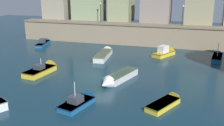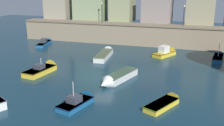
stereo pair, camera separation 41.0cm
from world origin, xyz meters
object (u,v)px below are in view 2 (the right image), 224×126
Objects in this scene: moored_boat_6 at (167,102)px; moored_boat_2 at (116,78)px; quay_lamp_1 at (184,12)px; moored_boat_3 at (45,68)px; moored_boat_5 at (218,57)px; moored_boat_8 at (105,54)px; quay_lamp_0 at (102,9)px; moored_boat_1 at (167,52)px; moored_boat_9 at (46,42)px; moored_boat_11 at (81,100)px.

moored_boat_2 is at bearing 80.15° from moored_boat_6.
quay_lamp_1 reaches higher than moored_boat_3.
quay_lamp_1 is 24.89m from moored_boat_6.
moored_boat_6 is (-5.44, -18.11, -0.06)m from moored_boat_5.
moored_boat_3 is 1.04× the size of moored_boat_5.
quay_lamp_1 is 21.38m from moored_boat_2.
moored_boat_8 is at bearing -19.66° from moored_boat_3.
quay_lamp_0 is 15.32m from moored_boat_1.
moored_boat_9 is at bearing 94.88° from moored_boat_5.
moored_boat_2 is at bearing 147.22° from moored_boat_5.
moored_boat_5 is at bearing -16.73° from quay_lamp_0.
moored_boat_11 reaches higher than moored_boat_8.
moored_boat_3 is (-13.77, -12.74, -0.09)m from moored_boat_1.
moored_boat_5 is 29.59m from moored_boat_9.
moored_boat_3 is 24.80m from moored_boat_5.
quay_lamp_1 is 0.61× the size of moored_boat_5.
moored_boat_8 is (3.95, -9.64, -5.71)m from quay_lamp_0.
moored_boat_1 is at bearing -25.67° from quay_lamp_0.
quay_lamp_1 reaches higher than moored_boat_11.
moored_boat_3 is 0.92× the size of moored_boat_9.
moored_boat_5 reaches higher than moored_boat_6.
moored_boat_8 is (-4.78, 10.12, -0.01)m from moored_boat_2.
moored_boat_2 is 6.74m from moored_boat_11.
moored_boat_11 is (-7.61, -2.13, 0.06)m from moored_boat_6.
quay_lamp_0 is 0.48× the size of moored_boat_8.
moored_boat_1 reaches higher than moored_boat_6.
moored_boat_3 is at bearing 128.58° from moored_boat_5.
moored_boat_3 is 11.05m from moored_boat_11.
moored_boat_1 is at bearing -105.10° from moored_boat_9.
quay_lamp_0 reaches higher than moored_boat_3.
quay_lamp_1 is 15.46m from moored_boat_8.
moored_boat_5 is 1.15× the size of moored_boat_6.
quay_lamp_1 is at bearing -1.15° from moored_boat_11.
moored_boat_6 is 0.66× the size of moored_boat_8.
moored_boat_11 reaches higher than moored_boat_2.
quay_lamp_1 is 0.54× the size of moored_boat_9.
moored_boat_8 is at bearing -137.81° from moored_boat_2.
moored_boat_6 is at bearing -100.42° from moored_boat_3.
moored_boat_5 is at bearing 9.34° from moored_boat_6.
moored_boat_2 reaches higher than moored_boat_6.
moored_boat_9 is (-17.99, 15.01, -0.07)m from moored_boat_2.
moored_boat_2 is 1.36× the size of moored_boat_6.
moored_boat_1 is 20.93m from moored_boat_11.
moored_boat_1 is 0.70× the size of moored_boat_8.
moored_boat_5 is (5.66, -6.10, -5.70)m from quay_lamp_1.
moored_boat_6 is 18.20m from moored_boat_8.
moored_boat_3 is 1.20× the size of moored_boat_6.
moored_boat_5 is 1.18× the size of moored_boat_11.
moored_boat_1 is 9.55m from moored_boat_8.
moored_boat_5 is at bearing -50.78° from moored_boat_3.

